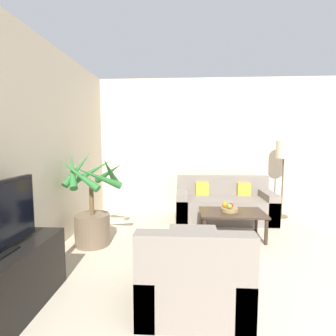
# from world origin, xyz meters

# --- Properties ---
(wall_back) EXTENTS (8.71, 0.06, 2.70)m
(wall_back) POSITION_xyz_m (0.00, 5.66, 1.35)
(wall_back) COLOR beige
(wall_back) RESTS_ON ground_plane
(wall_left) EXTENTS (0.06, 7.23, 2.70)m
(wall_left) POSITION_xyz_m (-3.59, 2.82, 1.35)
(wall_left) COLOR beige
(wall_left) RESTS_ON ground_plane
(potted_palm) EXTENTS (0.85, 0.93, 1.34)m
(potted_palm) POSITION_xyz_m (-3.11, 3.75, 0.47)
(potted_palm) COLOR brown
(potted_palm) RESTS_ON ground_plane
(sofa_loveseat) EXTENTS (1.74, 0.82, 0.79)m
(sofa_loveseat) POSITION_xyz_m (-1.10, 5.05, 0.27)
(sofa_loveseat) COLOR gray
(sofa_loveseat) RESTS_ON ground_plane
(floor_lamp) EXTENTS (0.30, 0.30, 1.46)m
(floor_lamp) POSITION_xyz_m (0.03, 5.28, 1.21)
(floor_lamp) COLOR brown
(floor_lamp) RESTS_ON ground_plane
(coffee_table) EXTENTS (0.95, 0.60, 0.40)m
(coffee_table) POSITION_xyz_m (-1.12, 4.14, 0.35)
(coffee_table) COLOR #38281E
(coffee_table) RESTS_ON ground_plane
(fruit_bowl) EXTENTS (0.26, 0.26, 0.05)m
(fruit_bowl) POSITION_xyz_m (-1.15, 4.16, 0.42)
(fruit_bowl) COLOR #997A4C
(fruit_bowl) RESTS_ON coffee_table
(apple_red) EXTENTS (0.07, 0.07, 0.07)m
(apple_red) POSITION_xyz_m (-1.13, 4.19, 0.48)
(apple_red) COLOR red
(apple_red) RESTS_ON fruit_bowl
(apple_green) EXTENTS (0.07, 0.07, 0.07)m
(apple_green) POSITION_xyz_m (-1.16, 4.11, 0.48)
(apple_green) COLOR olive
(apple_green) RESTS_ON fruit_bowl
(orange_fruit) EXTENTS (0.08, 0.08, 0.08)m
(orange_fruit) POSITION_xyz_m (-1.22, 4.20, 0.49)
(orange_fruit) COLOR orange
(orange_fruit) RESTS_ON fruit_bowl
(armchair) EXTENTS (0.91, 0.83, 0.77)m
(armchair) POSITION_xyz_m (-1.76, 2.45, 0.25)
(armchair) COLOR gray
(armchair) RESTS_ON ground_plane
(ottoman) EXTENTS (0.56, 0.48, 0.42)m
(ottoman) POSITION_xyz_m (-1.73, 3.20, 0.21)
(ottoman) COLOR gray
(ottoman) RESTS_ON ground_plane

